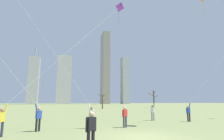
{
  "coord_description": "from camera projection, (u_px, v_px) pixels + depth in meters",
  "views": [
    {
      "loc": [
        -4.69,
        -9.72,
        2.01
      ],
      "look_at": [
        0.0,
        6.0,
        4.93
      ],
      "focal_mm": 28.45,
      "sensor_mm": 36.0,
      "label": 1
    }
  ],
  "objects": [
    {
      "name": "ground_plane",
      "position": [
        142.0,
        137.0,
        10.13
      ],
      "size": [
        400.0,
        400.0,
        0.0
      ],
      "primitive_type": "plane",
      "color": "#848E56"
    },
    {
      "name": "kite_flyer_midfield_center_orange",
      "position": [
        161.0,
        91.0,
        18.72
      ],
      "size": [
        3.26,
        6.07,
        12.74
      ],
      "color": "gray",
      "rests_on": "ground"
    },
    {
      "name": "kite_flyer_foreground_left_blue",
      "position": [
        200.0,
        96.0,
        18.74
      ],
      "size": [
        14.15,
        1.0,
        16.06
      ],
      "color": "black",
      "rests_on": "ground"
    },
    {
      "name": "kite_flyer_midfield_right_purple",
      "position": [
        42.0,
        81.0,
        12.55
      ],
      "size": [
        10.67,
        7.54,
        14.17
      ],
      "color": "#33384C",
      "rests_on": "ground"
    },
    {
      "name": "kite_flyer_midfield_left_teal",
      "position": [
        76.0,
        92.0,
        13.85
      ],
      "size": [
        9.92,
        3.71,
        15.56
      ],
      "color": "gray",
      "rests_on": "ground"
    },
    {
      "name": "bystander_strolling_midfield",
      "position": [
        125.0,
        116.0,
        14.04
      ],
      "size": [
        0.49,
        0.29,
        1.62
      ],
      "color": "#33384C",
      "rests_on": "ground"
    },
    {
      "name": "bystander_watching_nearby",
      "position": [
        91.0,
        129.0,
        7.17
      ],
      "size": [
        0.47,
        0.32,
        1.62
      ],
      "color": "black",
      "rests_on": "ground"
    },
    {
      "name": "distant_kite_drifting_left_red",
      "position": [
        144.0,
        2.0,
        43.03
      ],
      "size": [
        3.86,
        4.97,
        29.41
      ],
      "color": "red",
      "rests_on": "ground"
    },
    {
      "name": "distant_kite_low_near_trees_yellow",
      "position": [
        45.0,
        8.0,
        33.77
      ],
      "size": [
        0.32,
        2.64,
        22.68
      ],
      "color": "yellow",
      "rests_on": "ground"
    },
    {
      "name": "bare_tree_right_of_center",
      "position": [
        154.0,
        98.0,
        56.76
      ],
      "size": [
        3.53,
        2.42,
        5.49
      ],
      "color": "#423326",
      "rests_on": "ground"
    },
    {
      "name": "bare_tree_center",
      "position": [
        103.0,
        101.0,
        49.39
      ],
      "size": [
        2.63,
        2.18,
        4.27
      ],
      "color": "brown",
      "rests_on": "ground"
    },
    {
      "name": "skyline_wide_slab",
      "position": [
        125.0,
        80.0,
        152.99
      ],
      "size": [
        5.8,
        7.16,
        40.0
      ],
      "color": "#9EA3AD",
      "rests_on": "ground"
    },
    {
      "name": "skyline_tall_tower",
      "position": [
        64.0,
        80.0,
        139.34
      ],
      "size": [
        10.97,
        8.24,
        37.9
      ],
      "color": "#B2B2B7",
      "rests_on": "ground"
    },
    {
      "name": "skyline_slender_spire",
      "position": [
        105.0,
        67.0,
        150.65
      ],
      "size": [
        5.83,
        11.47,
        60.97
      ],
      "color": "gray",
      "rests_on": "ground"
    },
    {
      "name": "skyline_mid_tower_left",
      "position": [
        34.0,
        80.0,
        126.9
      ],
      "size": [
        7.17,
        7.94,
        41.8
      ],
      "color": "#B2B2B7",
      "rests_on": "ground"
    }
  ]
}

